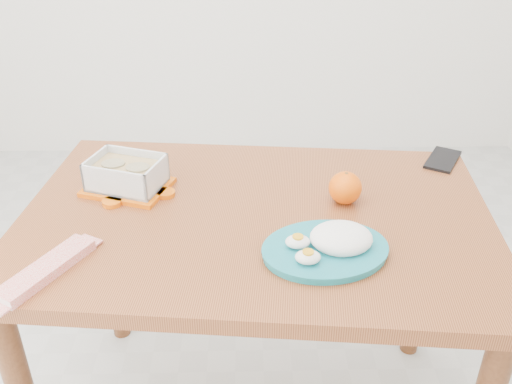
{
  "coord_description": "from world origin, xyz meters",
  "views": [
    {
      "loc": [
        0.14,
        -1.38,
        1.5
      ],
      "look_at": [
        0.16,
        -0.18,
        0.81
      ],
      "focal_mm": 40.0,
      "sensor_mm": 36.0,
      "label": 1
    }
  ],
  "objects_px": {
    "dining_table": "(256,247)",
    "orange_fruit": "(345,188)",
    "rice_plate": "(330,244)",
    "smartphone": "(443,160)",
    "food_container": "(126,175)"
  },
  "relations": [
    {
      "from": "rice_plate",
      "to": "food_container",
      "type": "bearing_deg",
      "value": 138.01
    },
    {
      "from": "orange_fruit",
      "to": "rice_plate",
      "type": "xyz_separation_m",
      "value": [
        -0.07,
        -0.22,
        -0.02
      ]
    },
    {
      "from": "smartphone",
      "to": "food_container",
      "type": "bearing_deg",
      "value": -140.0
    },
    {
      "from": "dining_table",
      "to": "smartphone",
      "type": "distance_m",
      "value": 0.62
    },
    {
      "from": "food_container",
      "to": "smartphone",
      "type": "bearing_deg",
      "value": 28.41
    },
    {
      "from": "dining_table",
      "to": "rice_plate",
      "type": "distance_m",
      "value": 0.27
    },
    {
      "from": "dining_table",
      "to": "food_container",
      "type": "bearing_deg",
      "value": 165.0
    },
    {
      "from": "orange_fruit",
      "to": "rice_plate",
      "type": "relative_size",
      "value": 0.26
    },
    {
      "from": "food_container",
      "to": "rice_plate",
      "type": "distance_m",
      "value": 0.58
    },
    {
      "from": "rice_plate",
      "to": "dining_table",
      "type": "bearing_deg",
      "value": 122.14
    },
    {
      "from": "dining_table",
      "to": "smartphone",
      "type": "xyz_separation_m",
      "value": [
        0.55,
        0.27,
        0.11
      ]
    },
    {
      "from": "smartphone",
      "to": "orange_fruit",
      "type": "bearing_deg",
      "value": -114.45
    },
    {
      "from": "dining_table",
      "to": "smartphone",
      "type": "relative_size",
      "value": 8.14
    },
    {
      "from": "dining_table",
      "to": "orange_fruit",
      "type": "distance_m",
      "value": 0.27
    },
    {
      "from": "dining_table",
      "to": "orange_fruit",
      "type": "bearing_deg",
      "value": 17.6
    }
  ]
}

